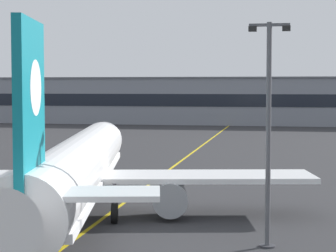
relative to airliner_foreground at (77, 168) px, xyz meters
The scene contains 4 objects.
taxiway_centreline 18.43m from the airliner_foreground, 85.16° to the left, with size 0.30×180.00×0.01m, color yellow.
airliner_foreground is the anchor object (origin of this frame).
apron_lamp_post 14.34m from the airliner_foreground, 23.60° to the right, with size 2.24×0.90×12.28m.
terminal_building 108.24m from the airliner_foreground, 84.04° to the left, with size 137.85×12.40×10.91m.
Camera 1 is at (12.50, -28.88, 8.84)m, focal length 68.63 mm.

